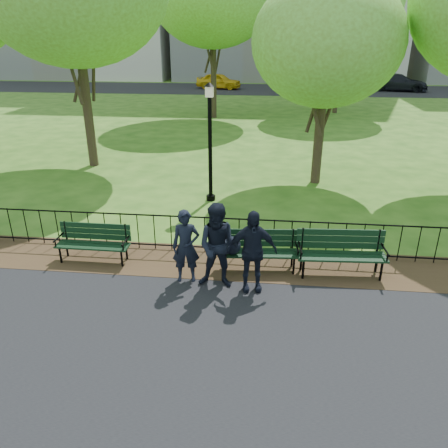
# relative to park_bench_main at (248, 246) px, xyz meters

# --- Properties ---
(ground) EXTENTS (120.00, 120.00, 0.00)m
(ground) POSITION_rel_park_bench_main_xyz_m (-0.46, -1.25, -0.59)
(ground) COLOR #2C5817
(dirt_strip) EXTENTS (60.00, 1.60, 0.01)m
(dirt_strip) POSITION_rel_park_bench_main_xyz_m (-0.46, 0.25, -0.57)
(dirt_strip) COLOR #3C2A18
(dirt_strip) RESTS_ON ground
(far_street) EXTENTS (70.00, 9.00, 0.01)m
(far_street) POSITION_rel_park_bench_main_xyz_m (-0.46, 33.75, -0.58)
(far_street) COLOR black
(far_street) RESTS_ON ground
(iron_fence) EXTENTS (24.06, 0.06, 1.00)m
(iron_fence) POSITION_rel_park_bench_main_xyz_m (-0.46, 0.75, -0.09)
(iron_fence) COLOR black
(iron_fence) RESTS_ON ground
(park_bench_main) EXTENTS (1.72, 0.66, 0.95)m
(park_bench_main) POSITION_rel_park_bench_main_xyz_m (0.00, 0.00, 0.00)
(park_bench_main) COLOR black
(park_bench_main) RESTS_ON ground
(park_bench_left_a) EXTENTS (1.64, 0.52, 0.93)m
(park_bench_left_a) POSITION_rel_park_bench_main_xyz_m (-3.48, 0.09, -0.06)
(park_bench_left_a) COLOR black
(park_bench_left_a) RESTS_ON ground
(park_bench_right_a) EXTENTS (1.88, 0.68, 1.05)m
(park_bench_right_a) POSITION_rel_park_bench_main_xyz_m (1.95, 0.07, 0.01)
(park_bench_right_a) COLOR black
(park_bench_right_a) RESTS_ON ground
(lamppost) EXTENTS (0.32, 0.32, 3.51)m
(lamppost) POSITION_rel_park_bench_main_xyz_m (-1.40, 4.24, 1.32)
(lamppost) COLOR black
(lamppost) RESTS_ON ground
(tree_near_e) EXTENTS (4.66, 4.66, 6.50)m
(tree_near_e) POSITION_rel_park_bench_main_xyz_m (1.96, 6.40, 3.92)
(tree_near_e) COLOR #2D2116
(tree_near_e) RESTS_ON ground
(tree_far_e) EXTENTS (6.76, 6.76, 9.42)m
(tree_far_e) POSITION_rel_park_bench_main_xyz_m (4.39, 21.24, 5.95)
(tree_far_e) COLOR #2D2116
(tree_far_e) RESTS_ON ground
(person_left) EXTENTS (0.61, 0.45, 1.55)m
(person_left) POSITION_rel_park_bench_main_xyz_m (-1.24, -0.57, 0.20)
(person_left) COLOR black
(person_left) RESTS_ON asphalt_path
(person_mid) EXTENTS (0.89, 0.50, 1.78)m
(person_mid) POSITION_rel_park_bench_main_xyz_m (-0.55, -0.72, 0.31)
(person_mid) COLOR black
(person_mid) RESTS_ON asphalt_path
(person_right) EXTENTS (1.04, 0.55, 1.69)m
(person_right) POSITION_rel_park_bench_main_xyz_m (0.10, -0.77, 0.27)
(person_right) COLOR black
(person_right) RESTS_ON asphalt_path
(taxi) EXTENTS (4.37, 2.49, 1.40)m
(taxi) POSITION_rel_park_bench_main_xyz_m (-4.73, 33.70, 0.13)
(taxi) COLOR gold
(taxi) RESTS_ON far_street
(sedan_silver) EXTENTS (4.10, 1.55, 1.34)m
(sedan_silver) POSITION_rel_park_bench_main_xyz_m (3.00, 31.79, 0.09)
(sedan_silver) COLOR #B5B9BE
(sedan_silver) RESTS_ON far_street
(sedan_dark) EXTENTS (5.38, 3.05, 1.47)m
(sedan_dark) POSITION_rel_park_bench_main_xyz_m (11.37, 33.80, 0.16)
(sedan_dark) COLOR black
(sedan_dark) RESTS_ON far_street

